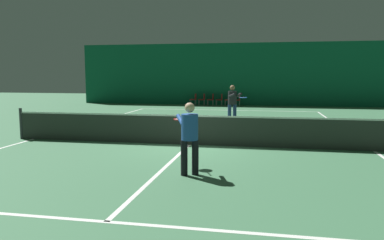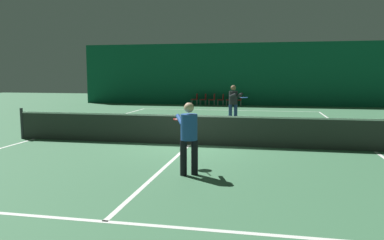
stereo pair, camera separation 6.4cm
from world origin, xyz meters
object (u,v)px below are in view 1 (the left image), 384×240
courtside_chair_3 (220,99)px  courtside_chair_5 (238,99)px  tennis_net (189,129)px  courtside_chair_2 (211,99)px  courtside_chair_0 (194,99)px  courtside_chair_1 (203,99)px  courtside_chair_4 (229,99)px  player_near (189,133)px  player_far (233,101)px

courtside_chair_3 → courtside_chair_5: 1.28m
tennis_net → courtside_chair_2: 15.47m
courtside_chair_0 → courtside_chair_1: (0.64, 0.00, 0.00)m
courtside_chair_0 → courtside_chair_3: 1.92m
courtside_chair_4 → courtside_chair_3: bearing=-90.0°
courtside_chair_4 → courtside_chair_0: bearing=-90.0°
courtside_chair_4 → courtside_chair_5: size_ratio=1.00×
tennis_net → courtside_chair_3: (-0.81, 15.40, -0.03)m
player_near → courtside_chair_3: (-1.51, 18.90, -0.45)m
tennis_net → player_near: (0.70, -3.50, 0.43)m
player_near → courtside_chair_1: 19.11m
courtside_chair_1 → courtside_chair_0: bearing=-90.0°
courtside_chair_2 → courtside_chair_0: bearing=-90.0°
player_far → courtside_chair_2: 9.94m
courtside_chair_0 → courtside_chair_5: size_ratio=1.00×
courtside_chair_2 → courtside_chair_5: same height
player_far → courtside_chair_2: player_far is taller
player_far → courtside_chair_0: player_far is taller
courtside_chair_0 → player_near: bearing=10.3°
tennis_net → courtside_chair_5: tennis_net is taller
courtside_chair_1 → courtside_chair_2: 0.64m
player_near → courtside_chair_3: size_ratio=1.92×
tennis_net → courtside_chair_2: tennis_net is taller
courtside_chair_3 → courtside_chair_5: size_ratio=1.00×
player_far → tennis_net: bearing=-41.4°
tennis_net → courtside_chair_5: 15.41m
courtside_chair_1 → courtside_chair_3: same height
tennis_net → courtside_chair_0: tennis_net is taller
tennis_net → player_far: player_far is taller
tennis_net → courtside_chair_1: size_ratio=14.29×
courtside_chair_1 → courtside_chair_4: same height
tennis_net → courtside_chair_2: bearing=95.4°
courtside_chair_0 → player_far: bearing=20.6°
player_far → courtside_chair_5: 9.67m
player_far → courtside_chair_0: size_ratio=2.07×
courtside_chair_1 → courtside_chair_4: size_ratio=1.00×
courtside_chair_1 → courtside_chair_4: bearing=90.0°
courtside_chair_5 → courtside_chair_4: bearing=-90.0°
player_far → courtside_chair_4: (-1.05, 9.64, -0.53)m
courtside_chair_0 → courtside_chair_4: bearing=90.0°
tennis_net → courtside_chair_1: (-2.09, 15.40, -0.03)m
courtside_chair_3 → courtside_chair_5: same height
player_far → courtside_chair_3: bearing=157.3°
courtside_chair_5 → courtside_chair_0: bearing=-90.0°
courtside_chair_3 → courtside_chair_5: (1.28, 0.00, 0.00)m
player_near → tennis_net: bearing=-13.6°
courtside_chair_3 → courtside_chair_4: size_ratio=1.00×
player_far → courtside_chair_4: size_ratio=2.07×
player_near → courtside_chair_0: size_ratio=1.92×
courtside_chair_3 → courtside_chair_1: bearing=-90.0°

